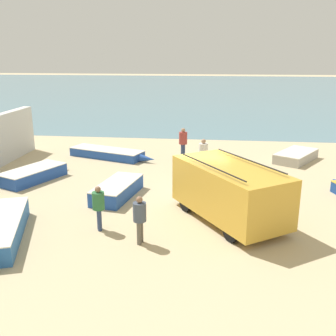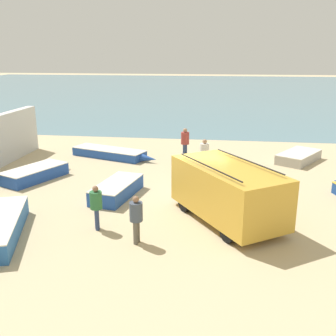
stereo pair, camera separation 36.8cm
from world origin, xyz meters
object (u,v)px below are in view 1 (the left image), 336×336
at_px(fisherman_0, 99,204).
at_px(fisherman_1, 203,153).
at_px(fishing_rowboat_0, 119,189).
at_px(parked_van, 229,190).
at_px(fishing_rowboat_1, 297,156).
at_px(fishing_rowboat_4, 35,174).
at_px(fishing_rowboat_2, 109,153).
at_px(fisherman_2, 183,141).
at_px(fisherman_3, 140,216).

height_order(fisherman_0, fisherman_1, fisherman_1).
relative_size(fishing_rowboat_0, fisherman_1, 2.15).
relative_size(parked_van, fisherman_1, 2.90).
bearing_deg(fishing_rowboat_1, fishing_rowboat_4, 143.61).
bearing_deg(parked_van, fisherman_0, 72.95).
distance_m(parked_van, fishing_rowboat_2, 10.71).
relative_size(fisherman_2, fisherman_3, 1.11).
xyz_separation_m(fishing_rowboat_0, fisherman_0, (0.14, -3.45, 0.65)).
relative_size(fishing_rowboat_1, fisherman_0, 2.28).
distance_m(parked_van, fisherman_0, 4.73).
relative_size(fisherman_0, fisherman_1, 0.91).
relative_size(fishing_rowboat_0, fishing_rowboat_4, 0.97).
height_order(fishing_rowboat_2, fisherman_3, fisherman_3).
bearing_deg(fishing_rowboat_2, fishing_rowboat_1, 22.55).
relative_size(fishing_rowboat_2, fisherman_2, 3.01).
height_order(parked_van, fisherman_1, parked_van).
relative_size(fishing_rowboat_1, fisherman_1, 2.07).
bearing_deg(parked_van, fisherman_3, 93.29).
height_order(fishing_rowboat_2, fishing_rowboat_4, fishing_rowboat_4).
xyz_separation_m(fisherman_0, fisherman_1, (3.39, 7.33, 0.10)).
height_order(parked_van, fisherman_3, parked_van).
bearing_deg(fishing_rowboat_4, fisherman_1, -51.34).
distance_m(fishing_rowboat_0, fishing_rowboat_2, 6.59).
xyz_separation_m(fisherman_0, fisherman_2, (2.14, 10.00, 0.12)).
height_order(fishing_rowboat_1, fishing_rowboat_4, fishing_rowboat_4).
xyz_separation_m(fishing_rowboat_2, fisherman_0, (2.22, -9.71, 0.71)).
height_order(parked_van, fishing_rowboat_1, parked_van).
bearing_deg(fisherman_2, fishing_rowboat_2, 27.75).
height_order(fishing_rowboat_0, fisherman_2, fisherman_2).
xyz_separation_m(fishing_rowboat_0, fishing_rowboat_1, (8.85, 6.90, -0.04)).
height_order(fishing_rowboat_4, fisherman_2, fisherman_2).
height_order(parked_van, fishing_rowboat_0, parked_van).
xyz_separation_m(fishing_rowboat_4, fisherman_3, (6.33, -6.00, 0.67)).
height_order(fishing_rowboat_0, fisherman_0, fisherman_0).
bearing_deg(fisherman_2, fishing_rowboat_0, 94.71).
bearing_deg(fishing_rowboat_4, fisherman_2, -31.13).
xyz_separation_m(fishing_rowboat_0, fisherman_3, (1.74, -4.29, 0.65)).
height_order(parked_van, fishing_rowboat_2, parked_van).
bearing_deg(fishing_rowboat_0, fishing_rowboat_4, 79.71).
bearing_deg(parked_van, fisherman_1, -23.90).
distance_m(fisherman_2, fisherman_3, 10.85).
xyz_separation_m(fishing_rowboat_2, fishing_rowboat_4, (-2.51, -4.54, 0.05)).
distance_m(fishing_rowboat_1, fisherman_1, 6.17).
height_order(fisherman_1, fisherman_2, fisherman_2).
bearing_deg(fishing_rowboat_0, parked_van, -103.46).
xyz_separation_m(fishing_rowboat_2, fisherman_3, (3.83, -10.54, 0.72)).
bearing_deg(fishing_rowboat_1, parked_van, -172.70).
xyz_separation_m(parked_van, fisherman_1, (-1.11, 5.91, -0.09)).
xyz_separation_m(parked_van, fishing_rowboat_2, (-6.73, 8.29, -0.90)).
distance_m(fisherman_1, fisherman_3, 8.36).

